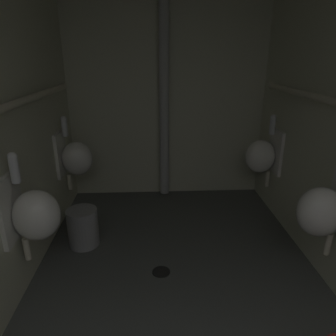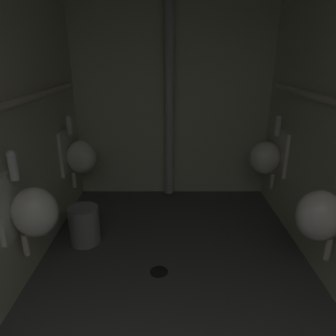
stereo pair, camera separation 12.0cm
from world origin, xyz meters
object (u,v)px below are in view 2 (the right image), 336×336
(urinal_right_far, at_px, (268,157))
(urinal_left_far, at_px, (80,156))
(waste_bin, at_px, (85,225))
(urinal_left_mid, at_px, (33,210))
(floor_drain, at_px, (160,271))
(urinal_right_mid, at_px, (324,214))
(standpipe_back_wall, at_px, (170,90))

(urinal_right_far, bearing_deg, urinal_left_far, 179.26)
(urinal_right_far, xyz_separation_m, waste_bin, (-1.73, -0.56, -0.45))
(urinal_left_mid, bearing_deg, urinal_left_far, 90.00)
(urinal_left_mid, xyz_separation_m, waste_bin, (0.16, 0.59, -0.45))
(urinal_left_far, bearing_deg, floor_drain, -50.42)
(urinal_left_far, height_order, waste_bin, urinal_left_far)
(urinal_right_mid, bearing_deg, floor_drain, 168.33)
(standpipe_back_wall, relative_size, floor_drain, 17.16)
(urinal_right_far, relative_size, standpipe_back_wall, 0.31)
(urinal_right_far, xyz_separation_m, standpipe_back_wall, (-0.98, 0.46, 0.60))
(urinal_left_mid, bearing_deg, standpipe_back_wall, 60.52)
(urinal_left_far, distance_m, urinal_right_far, 1.89)
(standpipe_back_wall, xyz_separation_m, waste_bin, (-0.75, -1.02, -1.06))
(urinal_left_mid, height_order, urinal_left_far, same)
(urinal_right_mid, distance_m, urinal_right_far, 1.19)
(urinal_left_mid, height_order, standpipe_back_wall, standpipe_back_wall)
(floor_drain, bearing_deg, urinal_left_far, 129.58)
(urinal_right_mid, relative_size, standpipe_back_wall, 0.31)
(urinal_left_mid, distance_m, urinal_right_far, 2.21)
(standpipe_back_wall, bearing_deg, urinal_left_far, -154.23)
(urinal_right_mid, bearing_deg, standpipe_back_wall, 120.60)
(urinal_left_mid, relative_size, floor_drain, 5.39)
(urinal_right_mid, height_order, standpipe_back_wall, standpipe_back_wall)
(floor_drain, height_order, waste_bin, waste_bin)
(floor_drain, distance_m, waste_bin, 0.81)
(urinal_left_mid, relative_size, standpipe_back_wall, 0.31)
(urinal_left_mid, bearing_deg, urinal_right_mid, -1.45)
(standpipe_back_wall, distance_m, waste_bin, 1.65)
(urinal_right_far, relative_size, floor_drain, 5.39)
(urinal_right_mid, xyz_separation_m, urinal_right_far, (0.00, 1.19, 0.00))
(floor_drain, xyz_separation_m, waste_bin, (-0.67, 0.42, 0.16))
(urinal_right_mid, height_order, urinal_right_far, same)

